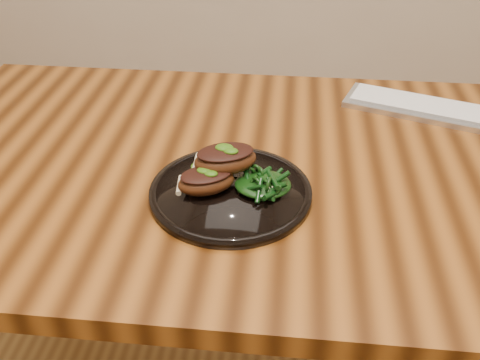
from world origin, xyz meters
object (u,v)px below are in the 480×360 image
object	(u,v)px
desk	(313,200)
plate	(231,192)
greens_heap	(263,181)
keyboard	(434,109)
lamb_chop_front	(206,180)

from	to	relation	value
desk	plate	distance (m)	0.21
greens_heap	keyboard	xyz separation A→B (m)	(0.35, 0.34, -0.02)
desk	greens_heap	size ratio (longest dim) A/B	16.75
desk	lamb_chop_front	xyz separation A→B (m)	(-0.19, -0.12, 0.12)
desk	plate	size ratio (longest dim) A/B	5.84
lamb_chop_front	greens_heap	distance (m)	0.09
lamb_chop_front	greens_heap	size ratio (longest dim) A/B	1.18
keyboard	desk	bearing A→B (deg)	-137.45
desk	lamb_chop_front	distance (m)	0.25
desk	plate	xyz separation A→B (m)	(-0.15, -0.11, 0.09)
lamb_chop_front	greens_heap	bearing A→B (deg)	8.95
desk	greens_heap	distance (m)	0.18
plate	greens_heap	size ratio (longest dim) A/B	2.87
desk	lamb_chop_front	size ratio (longest dim) A/B	14.14
keyboard	lamb_chop_front	bearing A→B (deg)	-140.90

